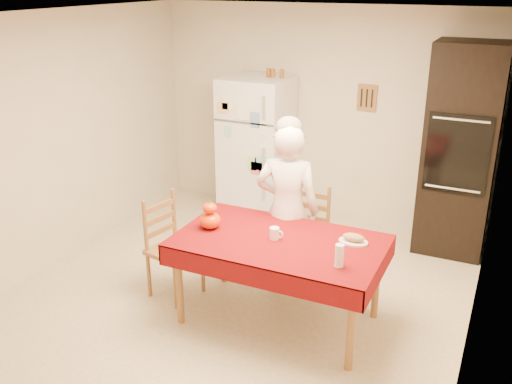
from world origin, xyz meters
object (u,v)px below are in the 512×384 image
Objects in this scene: wine_glass at (339,255)px; chair_far at (306,231)px; pumpkin_lower at (210,220)px; oven_cabinet at (460,151)px; coffee_mug at (274,233)px; bread_plate at (353,242)px; chair_left at (169,243)px; dining_table at (279,247)px; seated_woman at (287,210)px; refrigerator at (257,149)px.

chair_far is at bearing 121.92° from wine_glass.
oven_cabinet is at bearing 49.85° from pumpkin_lower.
pumpkin_lower is (-1.77, -2.09, -0.27)m from oven_cabinet.
coffee_mug is 0.42× the size of bread_plate.
coffee_mug is (1.04, -0.01, 0.30)m from chair_left.
dining_table is 1.10m from chair_left.
oven_cabinet is 2.32× the size of chair_left.
chair_left is at bearing -137.31° from oven_cabinet.
oven_cabinet is 11.91× the size of pumpkin_lower.
chair_left reaches higher than pumpkin_lower.
wine_glass is 0.73× the size of bread_plate.
chair_far is 3.96× the size of bread_plate.
chair_far is at bearing 54.62° from pumpkin_lower.
dining_table is at bearing -160.55° from bread_plate.
chair_left is at bearing 174.89° from pumpkin_lower.
chair_far is at bearing 90.46° from coffee_mug.
coffee_mug is (-0.04, -0.00, 0.12)m from dining_table.
pumpkin_lower is at bearing -176.78° from dining_table.
dining_table is 9.66× the size of wine_glass.
pumpkin_lower is 1.05× the size of wine_glass.
chair_far is 0.84m from coffee_mug.
chair_left is (-2.22, -2.05, -0.59)m from oven_cabinet.
bread_plate is (-0.01, 0.43, -0.08)m from wine_glass.
pumpkin_lower reaches higher than bread_plate.
seated_woman is (-0.14, 0.52, 0.11)m from dining_table.
refrigerator is 1.79× the size of chair_far.
chair_far is 1.29m from chair_left.
dining_table is 0.60m from bread_plate.
bread_plate is (1.65, 0.19, 0.26)m from chair_left.
chair_left is (0.06, -2.00, -0.34)m from refrigerator.
coffee_mug is (0.01, -0.78, 0.30)m from chair_far.
pumpkin_lower is (-0.58, -0.81, 0.32)m from chair_far.
dining_table is 0.64m from pumpkin_lower.
coffee_mug is at bearing 160.14° from wine_glass.
wine_glass reaches higher than dining_table.
bread_plate is at bearing -71.32° from chair_left.
oven_cabinet is at bearing 1.18° from refrigerator.
pumpkin_lower is at bearing -75.89° from refrigerator.
seated_woman is at bearing 133.96° from wine_glass.
seated_woman reaches higher than chair_far.
bread_plate reaches higher than dining_table.
wine_glass reaches higher than coffee_mug.
dining_table is at bearing -78.30° from chair_left.
refrigerator is 0.77× the size of oven_cabinet.
oven_cabinet is 9.17× the size of bread_plate.
refrigerator is 9.20× the size of pumpkin_lower.
oven_cabinet is at bearing 60.18° from coffee_mug.
seated_woman is 16.10× the size of coffee_mug.
oven_cabinet reaches higher than wine_glass.
oven_cabinet reaches higher than chair_far.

